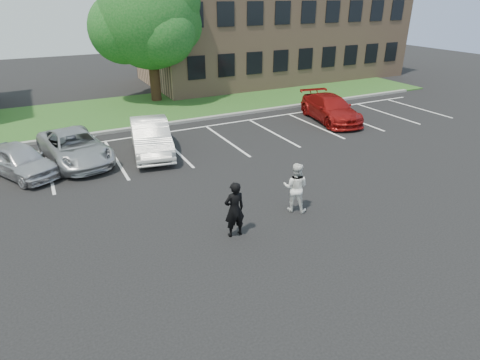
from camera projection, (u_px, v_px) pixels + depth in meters
name	position (u px, v px, depth m)	size (l,w,h in m)	color
ground_plane	(254.00, 226.00, 13.03)	(90.00, 90.00, 0.00)	black
curb	(151.00, 126.00, 22.68)	(40.00, 0.30, 0.15)	gray
grass_strip	(134.00, 110.00, 25.92)	(44.00, 8.00, 0.08)	#1F511F
stall_lines	(194.00, 139.00, 20.83)	(34.00, 5.36, 0.01)	white
office_building	(273.00, 28.00, 34.80)	(22.40, 10.40, 8.30)	#9F7A5F
tree	(150.00, 19.00, 26.09)	(7.80, 7.20, 8.80)	black
man_black_suit	(234.00, 209.00, 12.19)	(0.66, 0.44, 1.82)	black
man_white_shirt	(295.00, 187.00, 13.65)	(0.86, 0.67, 1.76)	white
car_silver_west	(20.00, 160.00, 16.42)	(1.58, 3.93, 1.34)	silver
car_silver_minivan	(75.00, 147.00, 17.79)	(2.29, 4.97, 1.38)	#B3B6BB
car_white_sedan	(151.00, 137.00, 18.75)	(1.66, 4.77, 1.57)	white
car_red_compact	(331.00, 109.00, 23.57)	(2.05, 5.04, 1.46)	maroon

